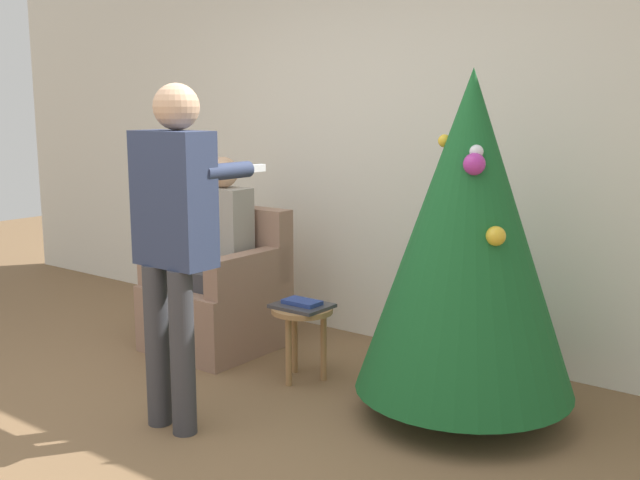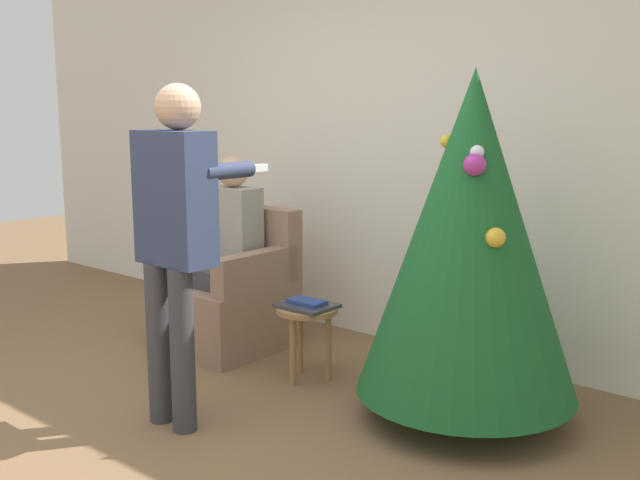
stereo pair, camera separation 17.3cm
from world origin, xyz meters
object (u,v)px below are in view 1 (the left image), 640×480
person_standing (174,226)px  side_stool (302,321)px  christmas_tree (468,234)px  person_seated (216,245)px  armchair (220,298)px

person_standing → side_stool: size_ratio=3.89×
christmas_tree → person_seated: bearing=179.1°
christmas_tree → side_stool: bearing=-174.0°
armchair → side_stool: armchair is taller
armchair → person_standing: person_standing is taller
christmas_tree → person_standing: 1.44m
person_standing → side_stool: person_standing is taller
person_seated → person_standing: (0.73, -0.99, 0.32)m
christmas_tree → person_seated: 1.82m
person_seated → side_stool: 0.90m
christmas_tree → person_standing: bearing=-138.1°
person_standing → side_stool: bearing=83.6°
christmas_tree → armchair: bearing=178.3°
armchair → side_stool: bearing=-10.7°
christmas_tree → armchair: 1.91m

